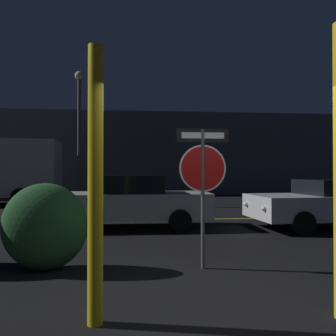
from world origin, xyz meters
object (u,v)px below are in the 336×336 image
Objects in this scene: street_lamp at (79,120)px; hedge_bush_2 at (45,227)px; stop_sign at (203,169)px; passing_car_2 at (125,202)px; yellow_pole_left at (96,184)px; passing_car_3 at (332,203)px.

hedge_bush_2 is at bearing -82.98° from street_lamp.
passing_car_2 is (-1.43, 3.98, -0.88)m from stop_sign.
passing_car_3 is at bearing 41.98° from yellow_pole_left.
passing_car_2 is 7.48m from street_lamp.
street_lamp is at bearing 110.52° from stop_sign.
yellow_pole_left is at bearing -61.92° from hedge_bush_2.
passing_car_2 is at bearing 73.80° from hedge_bush_2.
stop_sign is 4.32m from passing_car_2.
stop_sign is at bearing -69.78° from street_lamp.
passing_car_3 is (5.81, -0.51, -0.04)m from passing_car_2.
passing_car_2 is at bearing 89.32° from yellow_pole_left.
stop_sign reaches higher than passing_car_3.
passing_car_2 is 1.04× the size of passing_car_3.
street_lamp is at bearing 97.02° from hedge_bush_2.
passing_car_3 is (6.92, 3.32, 0.00)m from hedge_bush_2.
hedge_bush_2 is at bearing 118.08° from yellow_pole_left.
passing_car_2 is at bearing 80.68° from passing_car_3.
street_lamp is (-3.79, 10.29, 2.37)m from stop_sign.
stop_sign is at bearing 124.07° from passing_car_3.
yellow_pole_left reaches higher than hedge_bush_2.
passing_car_2 is at bearing 110.03° from stop_sign.
hedge_bush_2 is 7.68m from passing_car_3.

